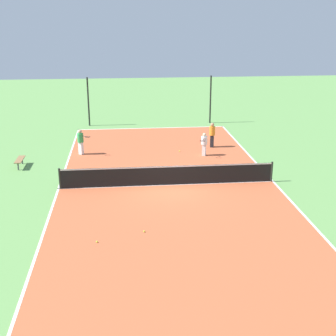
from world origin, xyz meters
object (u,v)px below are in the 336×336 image
object	(u,v)px
tennis_ball_midcourt	(97,242)
tennis_ball_right_alley	(150,129)
bench	(20,160)
fence_post_back_left	(88,102)
tennis_net	(168,175)
tennis_ball_near_net	(180,151)
fence_post_back_right	(210,100)
player_center_orange	(212,133)
player_near_white	(204,143)
tennis_ball_far_baseline	(144,231)
player_far_green	(81,140)

from	to	relation	value
tennis_ball_midcourt	tennis_ball_right_alley	xyz separation A→B (m)	(3.09, 17.37, 0.00)
bench	fence_post_back_left	size ratio (longest dim) A/B	0.39
tennis_net	fence_post_back_left	size ratio (longest dim) A/B	2.91
tennis_ball_midcourt	fence_post_back_left	xyz separation A→B (m)	(-1.37, 19.16, 1.75)
tennis_ball_near_net	tennis_net	bearing A→B (deg)	-102.68
fence_post_back_left	fence_post_back_right	world-z (taller)	same
player_center_orange	tennis_ball_midcourt	bearing A→B (deg)	-8.89
tennis_ball_near_net	fence_post_back_right	xyz separation A→B (m)	(3.32, 7.66, 1.75)
player_near_white	tennis_ball_far_baseline	size ratio (longest dim) A/B	20.13
tennis_ball_midcourt	tennis_net	bearing A→B (deg)	60.88
tennis_ball_far_baseline	tennis_net	bearing A→B (deg)	74.23
tennis_ball_far_baseline	tennis_ball_right_alley	world-z (taller)	same
tennis_ball_midcourt	fence_post_back_right	size ratio (longest dim) A/B	0.02
tennis_net	bench	size ratio (longest dim) A/B	7.53
player_far_green	fence_post_back_right	bearing A→B (deg)	78.66
bench	tennis_ball_right_alley	world-z (taller)	bench
tennis_ball_near_net	bench	bearing A→B (deg)	-167.62
player_near_white	fence_post_back_left	world-z (taller)	fence_post_back_left
tennis_ball_far_baseline	fence_post_back_right	bearing A→B (deg)	71.89
fence_post_back_left	bench	bearing A→B (deg)	-108.49
tennis_net	player_far_green	distance (m)	7.40
bench	tennis_ball_midcourt	size ratio (longest dim) A/B	20.62
fence_post_back_left	tennis_ball_right_alley	bearing A→B (deg)	-21.99
tennis_ball_far_baseline	tennis_ball_right_alley	size ratio (longest dim) A/B	1.00
tennis_ball_near_net	tennis_ball_right_alley	distance (m)	6.03
tennis_net	tennis_ball_far_baseline	world-z (taller)	tennis_net
bench	player_near_white	bearing A→B (deg)	-84.24
bench	player_center_orange	size ratio (longest dim) A/B	0.90
tennis_ball_right_alley	fence_post_back_right	size ratio (longest dim) A/B	0.02
player_center_orange	fence_post_back_right	size ratio (longest dim) A/B	0.43
tennis_net	fence_post_back_left	world-z (taller)	fence_post_back_left
player_far_green	tennis_ball_far_baseline	xyz separation A→B (m)	(3.20, -10.86, -0.83)
tennis_ball_midcourt	fence_post_back_left	size ratio (longest dim) A/B	0.02
tennis_ball_near_net	tennis_ball_midcourt	bearing A→B (deg)	-111.43
tennis_ball_far_baseline	tennis_ball_midcourt	size ratio (longest dim) A/B	1.00
tennis_ball_right_alley	tennis_ball_far_baseline	bearing A→B (deg)	-94.46
tennis_ball_near_net	player_near_white	bearing A→B (deg)	-35.14
fence_post_back_right	player_center_orange	bearing A→B (deg)	-99.59
player_near_white	tennis_ball_right_alley	xyz separation A→B (m)	(-2.77, 6.80, -0.73)
bench	tennis_ball_midcourt	world-z (taller)	bench
tennis_net	fence_post_back_right	xyz separation A→B (m)	(4.60, 13.36, 1.27)
player_near_white	fence_post_back_left	distance (m)	11.28
tennis_net	player_near_white	xyz separation A→B (m)	(2.63, 4.76, 0.25)
tennis_ball_near_net	fence_post_back_left	world-z (taller)	fence_post_back_left
fence_post_back_right	tennis_ball_near_net	bearing A→B (deg)	-113.41
player_center_orange	fence_post_back_left	bearing A→B (deg)	-110.81
tennis_ball_near_net	tennis_ball_far_baseline	xyz separation A→B (m)	(-2.73, -10.82, 0.00)
fence_post_back_left	tennis_net	bearing A→B (deg)	-71.01
tennis_ball_near_net	fence_post_back_right	world-z (taller)	fence_post_back_right
player_far_green	fence_post_back_right	world-z (taller)	fence_post_back_right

